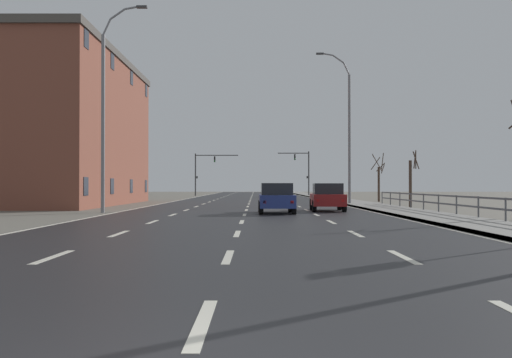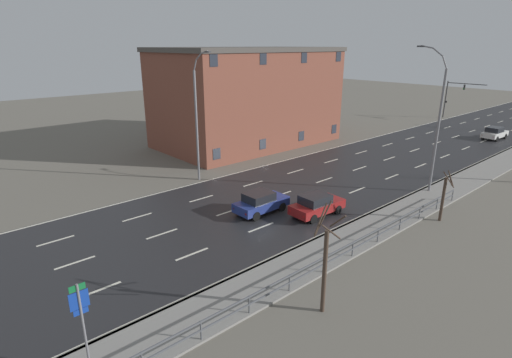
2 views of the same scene
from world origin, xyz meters
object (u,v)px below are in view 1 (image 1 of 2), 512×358
at_px(brick_building, 39,130).
at_px(street_lamp_midground, 345,130).
at_px(car_near_right, 325,197).
at_px(traffic_signal_left, 202,167).
at_px(car_far_right, 281,191).
at_px(street_lamp_left_bank, 103,111).
at_px(traffic_signal_right, 301,167).
at_px(car_far_left, 274,198).

bearing_deg(brick_building, street_lamp_midground, -0.31).
relative_size(street_lamp_midground, brick_building, 0.54).
bearing_deg(car_near_right, traffic_signal_left, 105.97).
bearing_deg(traffic_signal_left, street_lamp_midground, -68.72).
xyz_separation_m(car_far_right, car_near_right, (0.75, -35.74, 0.00)).
height_order(street_lamp_left_bank, brick_building, brick_building).
relative_size(traffic_signal_right, car_far_right, 1.48).
height_order(traffic_signal_left, car_near_right, traffic_signal_left).
relative_size(street_lamp_left_bank, brick_building, 0.53).
relative_size(street_lamp_left_bank, car_far_right, 2.65).
relative_size(street_lamp_left_bank, traffic_signal_right, 1.79).
relative_size(car_far_right, car_near_right, 1.00).
distance_m(car_near_right, car_far_left, 3.98).
height_order(street_lamp_left_bank, car_far_left, street_lamp_left_bank).
xyz_separation_m(street_lamp_midground, traffic_signal_left, (-14.16, 36.34, -1.64)).
bearing_deg(traffic_signal_right, car_far_right, -106.92).
xyz_separation_m(street_lamp_midground, car_far_right, (-3.61, 25.08, -4.82)).
relative_size(traffic_signal_right, brick_building, 0.29).
distance_m(car_far_left, brick_building, 22.38).
bearing_deg(traffic_signal_right, street_lamp_left_bank, -106.79).
relative_size(traffic_signal_left, car_near_right, 1.45).
relative_size(street_lamp_midground, car_far_left, 2.80).
relative_size(traffic_signal_left, brick_building, 0.29).
bearing_deg(car_far_right, traffic_signal_left, 136.21).
distance_m(traffic_signal_right, brick_building, 42.54).
distance_m(street_lamp_midground, traffic_signal_left, 39.04).
xyz_separation_m(traffic_signal_right, car_far_left, (-5.55, -49.32, -3.21)).
bearing_deg(car_near_right, car_far_right, 93.65).
bearing_deg(street_lamp_midground, car_near_right, -105.03).
xyz_separation_m(street_lamp_left_bank, brick_building, (-8.16, 12.56, 0.20)).
relative_size(street_lamp_midground, car_far_right, 2.75).
bearing_deg(brick_building, traffic_signal_left, 76.19).
bearing_deg(car_far_left, street_lamp_left_bank, 174.08).
relative_size(street_lamp_midground, car_near_right, 2.76).
height_order(street_lamp_midground, traffic_signal_right, street_lamp_midground).
bearing_deg(car_far_left, car_near_right, 41.31).
bearing_deg(traffic_signal_left, car_near_right, -76.49).
distance_m(car_near_right, brick_building, 23.40).
xyz_separation_m(car_near_right, car_far_left, (-2.97, -2.65, 0.00)).
bearing_deg(traffic_signal_right, street_lamp_midground, -89.55).
relative_size(car_far_left, brick_building, 0.19).
height_order(street_lamp_midground, brick_building, street_lamp_midground).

